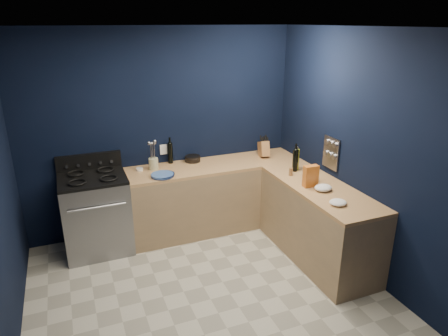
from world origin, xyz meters
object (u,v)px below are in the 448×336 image
plate_stack (162,175)px  knife_block (264,149)px  gas_range (97,215)px  crouton_bag (311,176)px  utensil_crock (154,164)px

plate_stack → knife_block: 1.49m
gas_range → plate_stack: (0.79, -0.17, 0.46)m
gas_range → crouton_bag: size_ratio=3.76×
gas_range → plate_stack: plate_stack is taller
utensil_crock → crouton_bag: (1.51, -1.20, 0.05)m
plate_stack → crouton_bag: bearing=-31.9°
plate_stack → knife_block: knife_block is taller
utensil_crock → crouton_bag: crouton_bag is taller
utensil_crock → knife_block: knife_block is taller
gas_range → utensil_crock: (0.75, 0.12, 0.51)m
knife_block → crouton_bag: bearing=-80.8°
gas_range → knife_block: (2.26, 0.06, 0.54)m
gas_range → utensil_crock: 0.91m
plate_stack → crouton_bag: 1.73m
knife_block → crouton_bag: 1.14m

